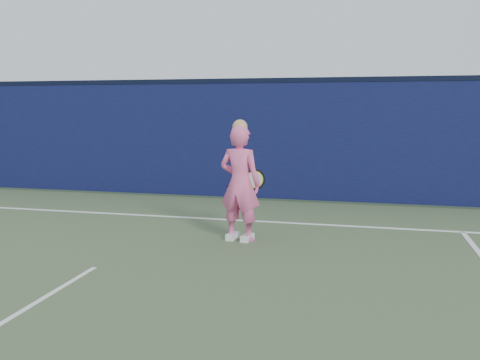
# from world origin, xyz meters

# --- Properties ---
(ground) EXTENTS (80.00, 80.00, 0.00)m
(ground) POSITION_xyz_m (0.00, 0.00, 0.00)
(ground) COLOR #324429
(ground) RESTS_ON ground
(backstop_wall) EXTENTS (24.00, 0.40, 2.50)m
(backstop_wall) POSITION_xyz_m (0.00, 6.50, 1.25)
(backstop_wall) COLOR #0D103A
(backstop_wall) RESTS_ON ground
(wall_cap) EXTENTS (24.00, 0.42, 0.10)m
(wall_cap) POSITION_xyz_m (0.00, 6.50, 2.55)
(wall_cap) COLOR black
(wall_cap) RESTS_ON backstop_wall
(player) EXTENTS (0.69, 0.52, 1.81)m
(player) POSITION_xyz_m (1.45, 2.73, 0.87)
(player) COLOR pink
(player) RESTS_ON ground
(racket) EXTENTS (0.62, 0.15, 0.33)m
(racket) POSITION_xyz_m (1.55, 3.19, 0.86)
(racket) COLOR black
(racket) RESTS_ON ground
(court_lines) EXTENTS (11.00, 12.04, 0.01)m
(court_lines) POSITION_xyz_m (0.00, -0.33, 0.01)
(court_lines) COLOR white
(court_lines) RESTS_ON court_surface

